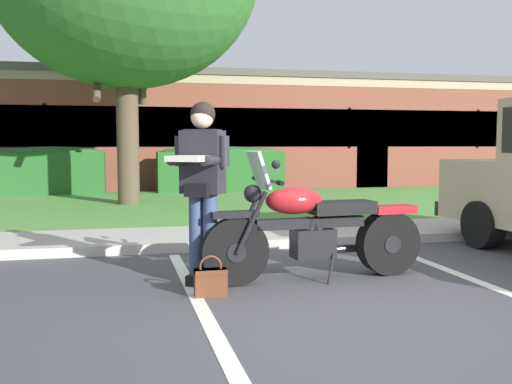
{
  "coord_description": "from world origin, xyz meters",
  "views": [
    {
      "loc": [
        -1.79,
        -4.34,
        1.32
      ],
      "look_at": [
        -0.57,
        1.06,
        0.85
      ],
      "focal_mm": 40.17,
      "sensor_mm": 36.0,
      "label": 1
    }
  ],
  "objects_px": {
    "brick_building": "(187,133)",
    "hedge_left": "(51,170)",
    "motorcycle": "(322,229)",
    "hedge_center_left": "(220,168)",
    "handbag": "(211,280)",
    "rider_person": "(202,178)"
  },
  "relations": [
    {
      "from": "brick_building",
      "to": "hedge_left",
      "type": "bearing_deg",
      "value": -123.01
    },
    {
      "from": "motorcycle",
      "to": "hedge_center_left",
      "type": "xyz_separation_m",
      "value": [
        0.58,
        9.86,
        0.16
      ]
    },
    {
      "from": "handbag",
      "to": "motorcycle",
      "type": "bearing_deg",
      "value": 18.6
    },
    {
      "from": "handbag",
      "to": "hedge_center_left",
      "type": "distance_m",
      "value": 10.4
    },
    {
      "from": "motorcycle",
      "to": "hedge_center_left",
      "type": "bearing_deg",
      "value": 86.61
    },
    {
      "from": "rider_person",
      "to": "handbag",
      "type": "distance_m",
      "value": 0.96
    },
    {
      "from": "handbag",
      "to": "hedge_left",
      "type": "height_order",
      "value": "hedge_left"
    },
    {
      "from": "hedge_left",
      "to": "brick_building",
      "type": "height_order",
      "value": "brick_building"
    },
    {
      "from": "motorcycle",
      "to": "handbag",
      "type": "bearing_deg",
      "value": -161.4
    },
    {
      "from": "handbag",
      "to": "hedge_left",
      "type": "bearing_deg",
      "value": 103.97
    },
    {
      "from": "motorcycle",
      "to": "brick_building",
      "type": "xyz_separation_m",
      "value": [
        0.33,
        16.05,
        1.22
      ]
    },
    {
      "from": "handbag",
      "to": "brick_building",
      "type": "bearing_deg",
      "value": 84.87
    },
    {
      "from": "motorcycle",
      "to": "rider_person",
      "type": "relative_size",
      "value": 1.32
    },
    {
      "from": "hedge_center_left",
      "to": "brick_building",
      "type": "relative_size",
      "value": 0.13
    },
    {
      "from": "brick_building",
      "to": "hedge_center_left",
      "type": "bearing_deg",
      "value": -87.61
    },
    {
      "from": "handbag",
      "to": "hedge_left",
      "type": "xyz_separation_m",
      "value": [
        -2.55,
        10.24,
        0.51
      ]
    },
    {
      "from": "motorcycle",
      "to": "handbag",
      "type": "height_order",
      "value": "motorcycle"
    },
    {
      "from": "handbag",
      "to": "brick_building",
      "type": "xyz_separation_m",
      "value": [
        1.48,
        16.44,
        1.57
      ]
    },
    {
      "from": "rider_person",
      "to": "handbag",
      "type": "bearing_deg",
      "value": -87.57
    },
    {
      "from": "motorcycle",
      "to": "hedge_left",
      "type": "xyz_separation_m",
      "value": [
        -3.7,
        9.86,
        0.16
      ]
    },
    {
      "from": "handbag",
      "to": "hedge_center_left",
      "type": "xyz_separation_m",
      "value": [
        1.73,
        10.24,
        0.51
      ]
    },
    {
      "from": "motorcycle",
      "to": "rider_person",
      "type": "xyz_separation_m",
      "value": [
        -1.17,
        0.02,
        0.52
      ]
    }
  ]
}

